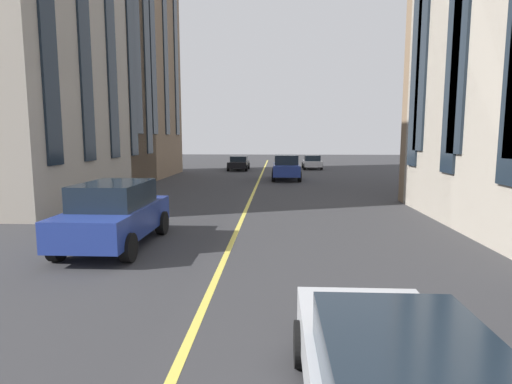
% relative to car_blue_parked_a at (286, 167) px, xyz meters
% --- Properties ---
extents(lane_centre_line, '(80.00, 0.16, 0.01)m').
position_rel_car_blue_parked_a_xyz_m(lane_centre_line, '(-12.66, 2.04, -0.96)').
color(lane_centre_line, '#D8C64C').
rests_on(lane_centre_line, ground_plane).
extents(car_blue_parked_a, '(4.70, 2.14, 1.88)m').
position_rel_car_blue_parked_a_xyz_m(car_blue_parked_a, '(0.00, 0.00, 0.00)').
color(car_blue_parked_a, navy).
rests_on(car_blue_parked_a, ground_plane).
extents(car_white_parked_b, '(3.90, 1.89, 1.40)m').
position_rel_car_blue_parked_a_xyz_m(car_white_parked_b, '(10.99, -2.86, -0.27)').
color(car_white_parked_b, silver).
rests_on(car_white_parked_b, ground_plane).
extents(car_black_far, '(4.40, 1.95, 1.37)m').
position_rel_car_blue_parked_a_xyz_m(car_black_far, '(9.20, 4.47, -0.27)').
color(car_black_far, black).
rests_on(car_black_far, ground_plane).
extents(car_blue_near, '(4.70, 2.14, 1.88)m').
position_rel_car_blue_parked_a_xyz_m(car_blue_near, '(-19.71, 5.39, 0.00)').
color(car_blue_near, navy).
rests_on(car_blue_near, ground_plane).
extents(building_left_near, '(15.39, 8.36, 14.86)m').
position_rel_car_blue_parked_a_xyz_m(building_left_near, '(-9.15, 13.66, 6.46)').
color(building_left_near, '#A89E8E').
rests_on(building_left_near, ground_plane).
extents(building_left_far, '(13.59, 10.61, 24.50)m').
position_rel_car_blue_parked_a_xyz_m(building_left_far, '(0.11, 14.79, 11.28)').
color(building_left_far, '#846B51').
rests_on(building_left_far, ground_plane).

